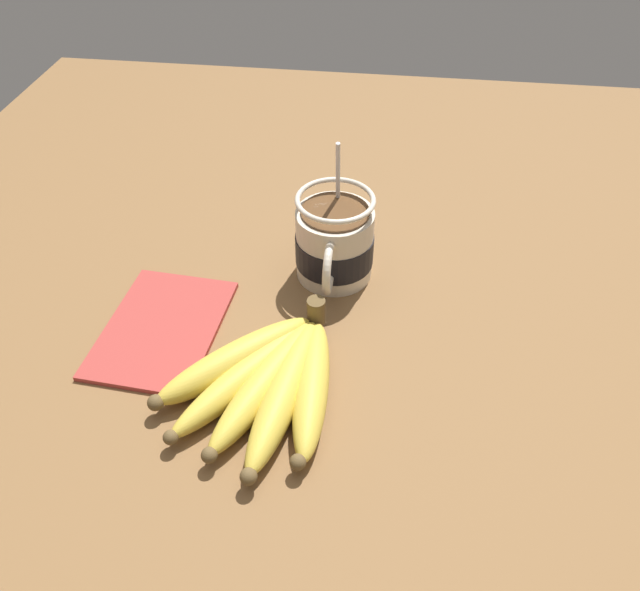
{
  "coord_description": "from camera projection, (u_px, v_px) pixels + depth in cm",
  "views": [
    {
      "loc": [
        54.93,
        5.85,
        52.48
      ],
      "look_at": [
        6.9,
        -0.46,
        8.33
      ],
      "focal_mm": 35.0,
      "sensor_mm": 36.0,
      "label": 1
    }
  ],
  "objects": [
    {
      "name": "coffee_mug",
      "position": [
        334.0,
        243.0,
        0.72
      ],
      "size": [
        13.06,
        9.19,
        16.56
      ],
      "color": "beige",
      "rests_on": "table"
    },
    {
      "name": "banana_bunch",
      "position": [
        267.0,
        378.0,
        0.61
      ],
      "size": [
        21.77,
        17.41,
        4.16
      ],
      "color": "brown",
      "rests_on": "table"
    },
    {
      "name": "table",
      "position": [
        331.0,
        298.0,
        0.75
      ],
      "size": [
        123.73,
        123.73,
        3.62
      ],
      "color": "brown",
      "rests_on": "ground"
    },
    {
      "name": "napkin",
      "position": [
        162.0,
        328.0,
        0.68
      ],
      "size": [
        18.01,
        13.21,
        0.6
      ],
      "color": "#A33833",
      "rests_on": "table"
    }
  ]
}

